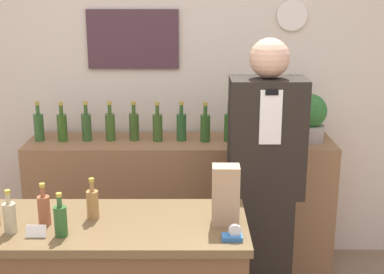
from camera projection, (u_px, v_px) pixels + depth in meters
back_wall at (175, 77)px, 3.83m from camera, size 5.20×0.09×2.70m
back_shelf at (182, 206)px, 3.78m from camera, size 2.09×0.46×0.96m
shopkeeper at (266, 185)px, 3.14m from camera, size 0.43×0.27×1.71m
potted_plant at (311, 117)px, 3.61m from camera, size 0.23×0.23×0.32m
paper_bag at (227, 195)px, 2.47m from camera, size 0.13×0.10×0.28m
tape_dispenser at (234, 235)px, 2.34m from camera, size 0.09×0.06×0.07m
price_card_right at (38, 231)px, 2.36m from camera, size 0.09×0.02×0.06m
counter_bottle_2 at (11, 216)px, 2.40m from camera, size 0.06×0.06×0.20m
counter_bottle_3 at (46, 209)px, 2.48m from camera, size 0.06×0.06×0.20m
counter_bottle_4 at (62, 220)px, 2.36m from camera, size 0.06×0.06×0.20m
counter_bottle_5 at (94, 203)px, 2.54m from camera, size 0.06×0.06×0.20m
shelf_bottle_0 at (40, 126)px, 3.63m from camera, size 0.07×0.07×0.27m
shelf_bottle_1 at (64, 126)px, 3.62m from camera, size 0.07×0.07×0.27m
shelf_bottle_2 at (88, 126)px, 3.64m from camera, size 0.07×0.07×0.27m
shelf_bottle_3 at (112, 126)px, 3.64m from camera, size 0.07×0.07×0.27m
shelf_bottle_4 at (136, 126)px, 3.64m from camera, size 0.07×0.07×0.27m
shelf_bottle_5 at (159, 126)px, 3.62m from camera, size 0.07×0.07×0.27m
shelf_bottle_6 at (183, 126)px, 3.63m from camera, size 0.07×0.07×0.27m
shelf_bottle_7 at (207, 127)px, 3.61m from camera, size 0.07×0.07×0.27m
shelf_bottle_8 at (230, 126)px, 3.62m from camera, size 0.07×0.07×0.27m
shelf_bottle_9 at (254, 126)px, 3.63m from camera, size 0.07×0.07×0.27m
shelf_bottle_10 at (278, 126)px, 3.63m from camera, size 0.07×0.07×0.27m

